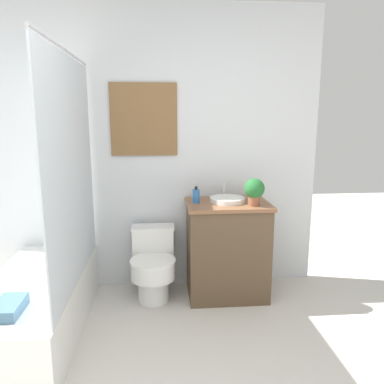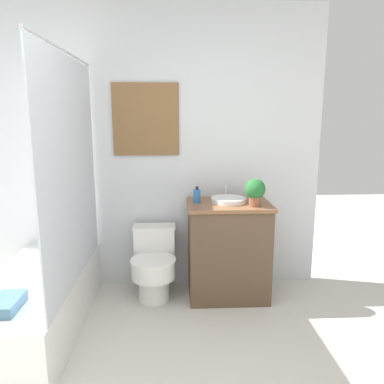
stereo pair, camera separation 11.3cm
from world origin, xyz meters
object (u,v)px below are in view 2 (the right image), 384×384
object	(u,v)px
soap_bottle	(197,196)
toilet	(154,264)
sink	(229,200)
potted_plant	(255,191)

from	to	relation	value
soap_bottle	toilet	bearing A→B (deg)	-176.63
sink	potted_plant	distance (m)	0.27
toilet	soap_bottle	world-z (taller)	soap_bottle
sink	soap_bottle	distance (m)	0.27
sink	soap_bottle	xyz separation A→B (m)	(-0.27, -0.01, 0.04)
potted_plant	toilet	bearing A→B (deg)	172.04
soap_bottle	potted_plant	distance (m)	0.49
toilet	potted_plant	bearing A→B (deg)	-7.96
soap_bottle	potted_plant	bearing A→B (deg)	-16.70
toilet	potted_plant	distance (m)	1.07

